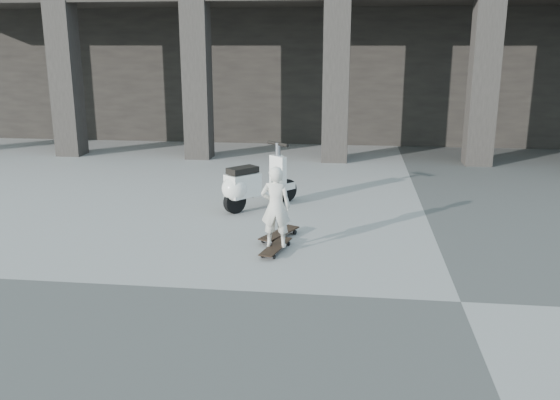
# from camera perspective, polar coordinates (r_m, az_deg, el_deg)

# --- Properties ---
(ground) EXTENTS (90.00, 90.00, 0.00)m
(ground) POSITION_cam_1_polar(r_m,az_deg,el_deg) (7.41, 17.01, -9.36)
(ground) COLOR #464643
(ground) RESTS_ON ground
(colonnade) EXTENTS (28.00, 8.82, 6.00)m
(colonnade) POSITION_cam_1_polar(r_m,az_deg,el_deg) (20.47, 11.15, 14.81)
(colonnade) COLOR black
(colonnade) RESTS_ON ground
(longboard) EXTENTS (0.40, 0.90, 0.09)m
(longboard) POSITION_cam_1_polar(r_m,az_deg,el_deg) (8.69, -0.41, -4.55)
(longboard) COLOR black
(longboard) RESTS_ON ground
(skateboard_spare) EXTENTS (0.57, 0.87, 0.10)m
(skateboard_spare) POSITION_cam_1_polar(r_m,az_deg,el_deg) (9.24, -0.07, -3.27)
(skateboard_spare) COLOR black
(skateboard_spare) RESTS_ON ground
(child) EXTENTS (0.43, 0.28, 1.19)m
(child) POSITION_cam_1_polar(r_m,az_deg,el_deg) (8.51, -0.41, -0.65)
(child) COLOR silver
(child) RESTS_ON longboard
(scooter) EXTENTS (1.24, 1.36, 1.18)m
(scooter) POSITION_cam_1_polar(r_m,az_deg,el_deg) (10.74, -3.00, 1.44)
(scooter) COLOR black
(scooter) RESTS_ON ground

